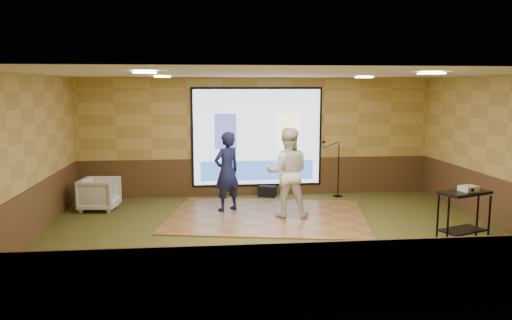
{
  "coord_description": "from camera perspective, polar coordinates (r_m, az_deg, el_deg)",
  "views": [
    {
      "loc": [
        -1.37,
        -9.06,
        2.76
      ],
      "look_at": [
        -0.31,
        0.83,
        1.3
      ],
      "focal_mm": 35.0,
      "sensor_mm": 36.0,
      "label": 1
    }
  ],
  "objects": [
    {
      "name": "projector",
      "position": [
        9.55,
        23.12,
        -3.01
      ],
      "size": [
        0.35,
        0.32,
        0.1
      ],
      "primitive_type": "cube",
      "rotation": [
        0.0,
        0.0,
        0.32
      ],
      "color": "silver",
      "rests_on": "av_table"
    },
    {
      "name": "projector_screen",
      "position": [
        12.63,
        0.12,
        2.52
      ],
      "size": [
        3.32,
        0.06,
        2.52
      ],
      "color": "black",
      "rests_on": "room_shell"
    },
    {
      "name": "wainscot_right",
      "position": [
        11.02,
        26.18,
        -4.48
      ],
      "size": [
        0.04,
        7.0,
        0.95
      ],
      "primitive_type": "cube",
      "color": "#4D3519",
      "rests_on": "ground"
    },
    {
      "name": "downlight_ne",
      "position": [
        11.43,
        12.22,
        9.22
      ],
      "size": [
        0.32,
        0.32,
        0.02
      ],
      "primitive_type": "cube",
      "color": "#FBE6BC",
      "rests_on": "room_shell"
    },
    {
      "name": "room_shell",
      "position": [
        9.18,
        2.46,
        4.19
      ],
      "size": [
        9.04,
        7.04,
        3.02
      ],
      "color": "tan",
      "rests_on": "ground"
    },
    {
      "name": "downlight_nw",
      "position": [
        10.89,
        -10.65,
        9.32
      ],
      "size": [
        0.32,
        0.32,
        0.02
      ],
      "primitive_type": "cube",
      "color": "#FBE6BC",
      "rests_on": "room_shell"
    },
    {
      "name": "dance_floor",
      "position": [
        10.77,
        1.3,
        -6.42
      ],
      "size": [
        4.66,
        3.88,
        0.03
      ],
      "primitive_type": "cube",
      "rotation": [
        0.0,
        0.0,
        -0.19
      ],
      "color": "olive",
      "rests_on": "ground"
    },
    {
      "name": "wainscot_front",
      "position": [
        6.18,
        7.3,
        -13.42
      ],
      "size": [
        9.0,
        0.04,
        0.95
      ],
      "primitive_type": "cube",
      "color": "#4D3519",
      "rests_on": "ground"
    },
    {
      "name": "av_table",
      "position": [
        9.58,
        22.65,
        -4.99
      ],
      "size": [
        0.9,
        0.47,
        0.94
      ],
      "rotation": [
        0.0,
        0.0,
        0.37
      ],
      "color": "black",
      "rests_on": "ground"
    },
    {
      "name": "wainscot_back",
      "position": [
        12.82,
        0.1,
        -1.91
      ],
      "size": [
        9.0,
        0.04,
        0.95
      ],
      "primitive_type": "cube",
      "color": "#4D3519",
      "rests_on": "ground"
    },
    {
      "name": "downlight_sw",
      "position": [
        7.61,
        -12.59,
        9.73
      ],
      "size": [
        0.32,
        0.32,
        0.02
      ],
      "primitive_type": "cube",
      "color": "#FBE6BC",
      "rests_on": "room_shell"
    },
    {
      "name": "ground",
      "position": [
        9.57,
        2.38,
        -8.42
      ],
      "size": [
        9.0,
        9.0,
        0.0
      ],
      "primitive_type": "plane",
      "color": "#353E1C",
      "rests_on": "ground"
    },
    {
      "name": "wainscot_left",
      "position": [
        9.85,
        -24.49,
        -5.83
      ],
      "size": [
        0.04,
        7.0,
        0.95
      ],
      "primitive_type": "cube",
      "color": "#4D3519",
      "rests_on": "ground"
    },
    {
      "name": "player_right",
      "position": [
        10.5,
        3.62,
        -1.44
      ],
      "size": [
        1.01,
        0.84,
        1.89
      ],
      "primitive_type": "imported",
      "rotation": [
        0.0,
        0.0,
        3.01
      ],
      "color": "silver",
      "rests_on": "dance_floor"
    },
    {
      "name": "banquet_chair",
      "position": [
        11.8,
        -17.45,
        -3.73
      ],
      "size": [
        0.9,
        0.88,
        0.74
      ],
      "primitive_type": "imported",
      "rotation": [
        0.0,
        0.0,
        1.45
      ],
      "color": "gray",
      "rests_on": "ground"
    },
    {
      "name": "mic_stand",
      "position": [
        12.76,
        9.14,
        -1.99
      ],
      "size": [
        0.56,
        0.23,
        1.43
      ],
      "rotation": [
        0.0,
        0.0,
        0.29
      ],
      "color": "black",
      "rests_on": "ground"
    },
    {
      "name": "player_left",
      "position": [
        11.03,
        -3.34,
        -1.32
      ],
      "size": [
        0.77,
        0.7,
        1.76
      ],
      "primitive_type": "imported",
      "rotation": [
        0.0,
        0.0,
        3.71
      ],
      "color": "#14193E",
      "rests_on": "dance_floor"
    },
    {
      "name": "downlight_se",
      "position": [
        8.36,
        19.41,
        9.32
      ],
      "size": [
        0.32,
        0.32,
        0.02
      ],
      "primitive_type": "cube",
      "color": "#FBE6BC",
      "rests_on": "room_shell"
    },
    {
      "name": "duffel_bag",
      "position": [
        12.69,
        1.31,
        -3.58
      ],
      "size": [
        0.51,
        0.42,
        0.27
      ],
      "primitive_type": "cube",
      "rotation": [
        0.0,
        0.0,
        -0.35
      ],
      "color": "black",
      "rests_on": "ground"
    }
  ]
}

